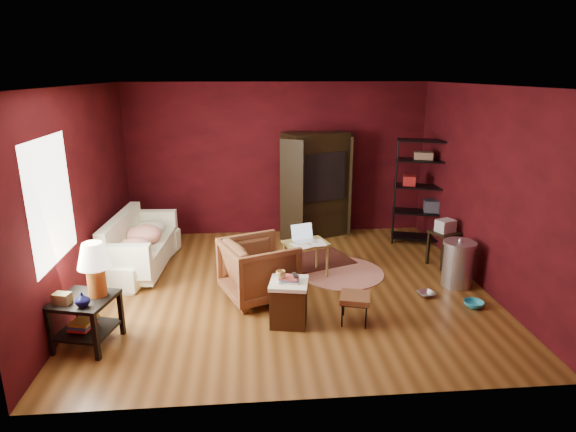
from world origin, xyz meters
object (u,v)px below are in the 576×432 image
at_px(side_table, 90,285).
at_px(hamper, 289,302).
at_px(tv_armoire, 316,183).
at_px(armchair, 259,267).
at_px(laptop_desk, 305,246).
at_px(wire_shelving, 422,187).
at_px(sofa, 137,246).

relative_size(side_table, hamper, 1.88).
relative_size(side_table, tv_armoire, 0.62).
height_order(side_table, tv_armoire, tv_armoire).
xyz_separation_m(armchair, laptop_desk, (0.72, 0.68, 0.03)).
distance_m(armchair, hamper, 0.83).
xyz_separation_m(armchair, wire_shelving, (2.92, 1.99, 0.57)).
xyz_separation_m(hamper, tv_armoire, (0.78, 3.29, 0.71)).
relative_size(armchair, wire_shelving, 0.49).
height_order(side_table, wire_shelving, wire_shelving).
bearing_deg(laptop_desk, wire_shelving, 13.16).
height_order(armchair, side_table, side_table).
bearing_deg(hamper, tv_armoire, 76.64).
bearing_deg(sofa, hamper, -118.34).
bearing_deg(tv_armoire, laptop_desk, -123.43).
relative_size(tv_armoire, wire_shelving, 1.03).
height_order(armchair, laptop_desk, armchair).
relative_size(hamper, tv_armoire, 0.33).
bearing_deg(wire_shelving, hamper, -116.76).
bearing_deg(tv_armoire, side_table, -151.51).
height_order(laptop_desk, wire_shelving, wire_shelving).
distance_m(armchair, laptop_desk, 0.99).
relative_size(sofa, wire_shelving, 1.02).
height_order(hamper, laptop_desk, laptop_desk).
relative_size(laptop_desk, wire_shelving, 0.42).
distance_m(hamper, laptop_desk, 1.48).
relative_size(armchair, hamper, 1.42).
height_order(tv_armoire, wire_shelving, tv_armoire).
distance_m(sofa, side_table, 2.18).
bearing_deg(side_table, sofa, 89.40).
xyz_separation_m(side_table, hamper, (2.23, 0.25, -0.43)).
distance_m(sofa, laptop_desk, 2.63).
xyz_separation_m(sofa, side_table, (-0.02, -2.15, 0.35)).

